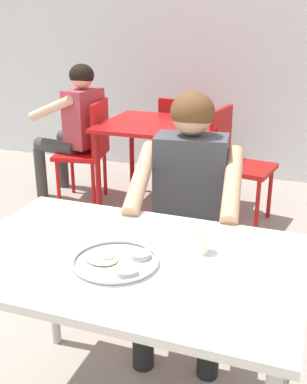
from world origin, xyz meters
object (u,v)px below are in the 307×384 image
thali_tray (116,261)px  diner_foreground (188,201)px  table_foreground (129,275)px  table_background_red (162,134)px  chair_red_right (234,158)px  chair_red_far (183,136)px  chair_foreground (193,227)px  chair_red_left (90,145)px  drinking_cup (200,239)px  patron_background (75,120)px

thali_tray → diner_foreground: 0.72m
table_foreground → thali_tray: bearing=-103.4°
table_background_red → chair_red_right: size_ratio=1.07×
chair_red_right → chair_red_far: 0.84m
thali_tray → chair_foreground: (0.02, 0.93, -0.28)m
table_background_red → chair_red_right: bearing=1.8°
table_background_red → chair_red_left: chair_red_left is taller
table_foreground → chair_red_right: 2.17m
drinking_cup → patron_background: 2.62m
chair_foreground → patron_background: patron_background is taller
diner_foreground → chair_red_left: (-1.28, 1.46, -0.21)m
drinking_cup → chair_red_left: chair_red_left is taller
diner_foreground → chair_red_far: (-0.65, 2.11, -0.24)m
diner_foreground → patron_background: bearing=133.5°
chair_red_far → chair_red_left: bearing=-134.0°
chair_red_far → table_foreground: bearing=-77.4°
patron_background → table_foreground: bearing=-57.0°
diner_foreground → table_background_red: size_ratio=1.29×
table_foreground → diner_foreground: (0.03, 0.65, 0.04)m
chair_red_right → patron_background: bearing=-179.9°
diner_foreground → table_background_red: bearing=113.2°
table_foreground → patron_background: size_ratio=1.03×
table_background_red → chair_red_left: size_ratio=1.07×
thali_tray → chair_red_left: 2.51m
chair_foreground → thali_tray: bearing=-91.2°
chair_red_left → chair_red_far: 0.91m
table_background_red → patron_background: size_ratio=0.81×
thali_tray → diner_foreground: (0.05, 0.72, -0.04)m
chair_red_left → chair_red_right: (1.22, 0.06, -0.01)m
diner_foreground → chair_red_far: 2.22m
diner_foreground → chair_red_left: diner_foreground is taller
table_foreground → patron_background: 2.58m
table_foreground → patron_background: bearing=123.0°
drinking_cup → chair_foreground: size_ratio=0.12×
thali_tray → chair_foreground: size_ratio=0.35×
chair_red_right → patron_background: patron_background is taller
drinking_cup → chair_red_far: (-0.84, 2.65, -0.32)m
table_background_red → chair_red_right: 0.60m
chair_red_far → patron_background: patron_background is taller
table_foreground → chair_red_far: bearing=102.6°
chair_red_right → chair_red_far: (-0.59, 0.60, -0.02)m
table_foreground → chair_red_right: chair_red_right is taller
thali_tray → chair_red_far: bearing=102.0°
drinking_cup → table_background_red: drinking_cup is taller
diner_foreground → chair_red_far: size_ratio=1.44×
table_foreground → thali_tray: thali_tray is taller
chair_red_left → drinking_cup: bearing=-53.5°
table_foreground → table_background_red: 2.23m
chair_red_left → chair_red_right: bearing=2.7°
chair_foreground → patron_background: size_ratio=0.73×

